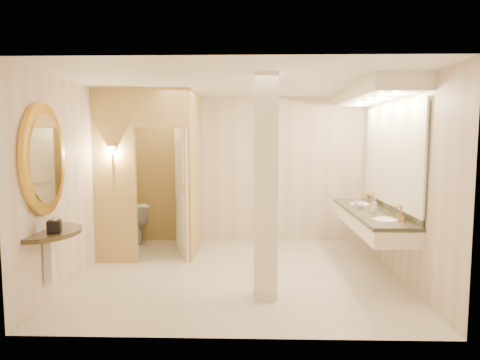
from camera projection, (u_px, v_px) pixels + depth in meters
name	position (u px, v px, depth m)	size (l,w,h in m)	color
floor	(239.00, 273.00, 6.15)	(4.50, 4.50, 0.00)	beige
ceiling	(239.00, 83.00, 5.88)	(4.50, 4.50, 0.00)	white
wall_back	(242.00, 170.00, 8.01)	(4.50, 0.02, 2.70)	beige
wall_front	(233.00, 201.00, 4.03)	(4.50, 0.02, 2.70)	beige
wall_left	(81.00, 180.00, 6.08)	(0.02, 4.00, 2.70)	beige
wall_right	(400.00, 181.00, 5.96)	(0.02, 4.00, 2.70)	beige
toilet_closet	(172.00, 172.00, 7.01)	(1.50, 1.55, 2.70)	tan
wall_sconce	(112.00, 152.00, 6.46)	(0.14, 0.14, 0.42)	gold
vanity	(375.00, 160.00, 6.22)	(0.75, 2.63, 2.09)	white
console_shelf	(44.00, 190.00, 4.93)	(0.99, 0.99, 1.94)	black
pillar	(266.00, 188.00, 5.11)	(0.28, 0.28, 2.70)	white
tissue_box	(54.00, 227.00, 4.82)	(0.14, 0.14, 0.14)	black
toilet	(136.00, 222.00, 7.90)	(0.43, 0.75, 0.77)	white
soap_bottle_a	(357.00, 202.00, 6.67)	(0.06, 0.06, 0.14)	beige
soap_bottle_b	(360.00, 204.00, 6.54)	(0.10, 0.10, 0.13)	silver
soap_bottle_c	(374.00, 206.00, 6.10)	(0.08, 0.08, 0.21)	#C6B28C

